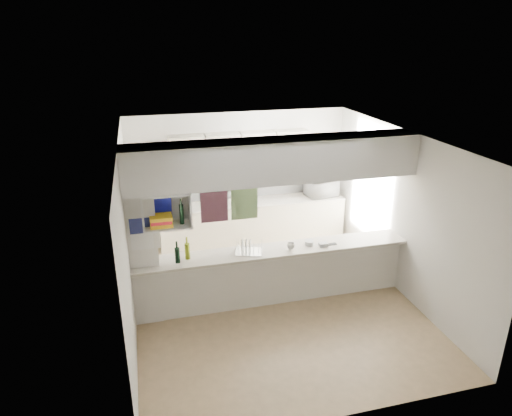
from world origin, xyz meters
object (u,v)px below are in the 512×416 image
object	(u,v)px
dish_rack	(249,247)
wine_bottles	(183,253)
microwave	(321,188)
bowl	(322,179)

from	to	relation	value
dish_rack	wine_bottles	world-z (taller)	wine_bottles
microwave	dish_rack	world-z (taller)	microwave
microwave	dish_rack	distance (m)	2.88
dish_rack	wine_bottles	size ratio (longest dim) A/B	1.36
microwave	dish_rack	xyz separation A→B (m)	(-2.00, -2.07, -0.08)
microwave	dish_rack	size ratio (longest dim) A/B	1.27
dish_rack	microwave	bearing A→B (deg)	63.60
dish_rack	bowl	bearing A→B (deg)	63.38
microwave	bowl	bearing A→B (deg)	61.02
bowl	dish_rack	distance (m)	2.86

